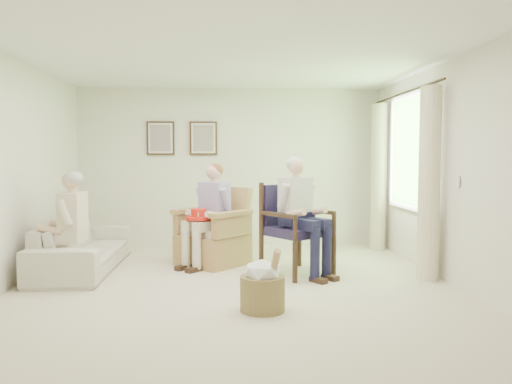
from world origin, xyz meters
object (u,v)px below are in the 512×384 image
(person_dark, at_px, (299,206))
(person_sofa, at_px, (68,220))
(person_wicker, at_px, (212,207))
(hatbox, at_px, (263,285))
(red_hat, at_px, (199,216))
(wicker_armchair, at_px, (213,240))
(wood_armchair, at_px, (296,225))
(sofa, at_px, (83,246))

(person_dark, distance_m, person_sofa, 2.76)
(person_wicker, xyz_separation_m, person_dark, (1.08, -0.62, 0.07))
(person_dark, bearing_deg, hatbox, -146.74)
(person_sofa, xyz_separation_m, red_hat, (1.50, 0.58, -0.03))
(wicker_armchair, xyz_separation_m, person_sofa, (-1.68, -0.86, 0.40))
(person_wicker, xyz_separation_m, red_hat, (-0.18, -0.14, -0.09))
(wood_armchair, height_order, sofa, wood_armchair)
(person_dark, distance_m, red_hat, 1.35)
(person_wicker, relative_size, person_dark, 0.94)
(wood_armchair, bearing_deg, person_dark, -125.17)
(hatbox, bearing_deg, wicker_armchair, 103.67)
(wicker_armchair, xyz_separation_m, person_dark, (1.08, -0.76, 0.53))
(person_dark, height_order, person_sofa, person_dark)
(person_sofa, bearing_deg, person_wicker, 115.20)
(person_dark, bearing_deg, person_sofa, 146.84)
(wicker_armchair, bearing_deg, person_wicker, -47.40)
(sofa, distance_m, person_wicker, 1.75)
(red_hat, bearing_deg, hatbox, -69.57)
(person_dark, relative_size, person_sofa, 1.13)
(wood_armchair, relative_size, red_hat, 3.25)
(wicker_armchair, bearing_deg, red_hat, -79.95)
(sofa, xyz_separation_m, red_hat, (1.50, -0.01, 0.39))
(wood_armchair, bearing_deg, hatbox, -144.43)
(wicker_armchair, relative_size, person_wicker, 0.78)
(wood_armchair, distance_m, person_wicker, 1.18)
(person_wicker, xyz_separation_m, person_sofa, (-1.68, -0.72, -0.06))
(person_sofa, relative_size, hatbox, 2.02)
(wood_armchair, xyz_separation_m, person_dark, (0.00, -0.18, 0.25))
(wicker_armchair, distance_m, sofa, 1.70)
(wicker_armchair, relative_size, red_hat, 3.05)
(person_dark, relative_size, hatbox, 2.27)
(person_wicker, bearing_deg, person_sofa, -114.25)
(sofa, distance_m, person_dark, 2.85)
(wicker_armchair, xyz_separation_m, red_hat, (-0.18, -0.28, 0.37))
(wood_armchair, bearing_deg, sofa, 138.43)
(wicker_armchair, xyz_separation_m, hatbox, (0.52, -2.16, -0.09))
(red_hat, distance_m, hatbox, 2.06)
(person_dark, xyz_separation_m, hatbox, (-0.55, -1.39, -0.62))
(person_sofa, bearing_deg, person_dark, 94.06)
(sofa, bearing_deg, person_wicker, -85.62)
(sofa, bearing_deg, person_dark, -100.14)
(wicker_armchair, distance_m, person_dark, 1.42)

